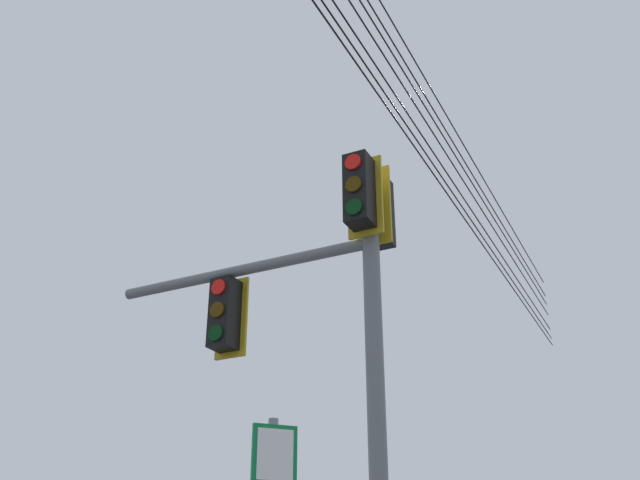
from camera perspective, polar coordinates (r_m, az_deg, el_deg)
signal_mast_assembly at (r=8.57m, az=0.84°, el=-6.23°), size 1.22×3.78×6.64m
overhead_wire_span at (r=11.41m, az=5.61°, el=12.78°), size 24.42×4.31×2.45m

